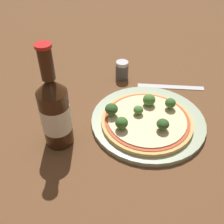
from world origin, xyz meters
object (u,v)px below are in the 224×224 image
(fork, at_px, (171,87))
(pepper_shaker, at_px, (122,70))
(beer_bottle, at_px, (55,112))
(pizza, at_px, (145,120))

(fork, bearing_deg, pepper_shaker, -14.29)
(beer_bottle, height_order, fork, beer_bottle)
(pizza, height_order, beer_bottle, beer_bottle)
(beer_bottle, bearing_deg, pepper_shaker, -8.82)
(beer_bottle, relative_size, fork, 1.26)
(pizza, distance_m, fork, 0.19)
(pizza, bearing_deg, beer_bottle, 124.53)
(pizza, relative_size, fork, 1.16)
(beer_bottle, relative_size, pepper_shaker, 4.27)
(pepper_shaker, relative_size, fork, 0.30)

